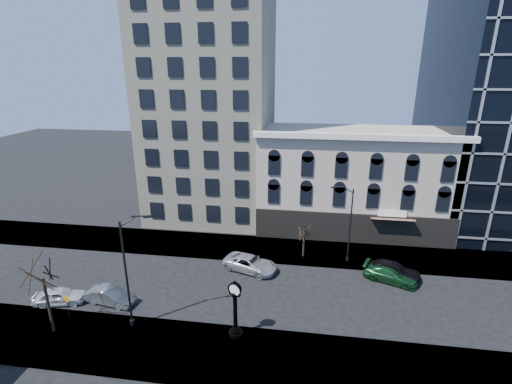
% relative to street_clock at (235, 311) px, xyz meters
% --- Properties ---
extents(ground, '(160.00, 160.00, 0.00)m').
position_rel_street_clock_xyz_m(ground, '(-1.91, 6.00, -2.22)').
color(ground, black).
rests_on(ground, ground).
extents(sidewalk_far, '(160.00, 6.00, 0.12)m').
position_rel_street_clock_xyz_m(sidewalk_far, '(-1.91, 14.00, -2.16)').
color(sidewalk_far, gray).
rests_on(sidewalk_far, ground).
extents(sidewalk_near, '(160.00, 6.00, 0.12)m').
position_rel_street_clock_xyz_m(sidewalk_near, '(-1.91, -2.00, -2.16)').
color(sidewalk_near, gray).
rests_on(sidewalk_near, ground).
extents(cream_tower, '(15.90, 15.40, 42.50)m').
position_rel_street_clock_xyz_m(cream_tower, '(-8.03, 24.88, 17.10)').
color(cream_tower, beige).
rests_on(cream_tower, ground).
extents(victorian_row, '(22.60, 11.19, 12.50)m').
position_rel_street_clock_xyz_m(victorian_row, '(10.09, 21.89, 3.78)').
color(victorian_row, '#B9A998').
rests_on(victorian_row, ground).
extents(street_clock, '(1.05, 1.05, 4.64)m').
position_rel_street_clock_xyz_m(street_clock, '(0.00, 0.00, 0.00)').
color(street_clock, black).
rests_on(street_clock, sidewalk_near).
extents(street_lamp_near, '(2.23, 1.19, 9.18)m').
position_rel_street_clock_xyz_m(street_lamp_near, '(-7.54, 0.28, 4.83)').
color(street_lamp_near, black).
rests_on(street_lamp_near, sidewalk_near).
extents(street_lamp_far, '(2.13, 0.47, 8.23)m').
position_rel_street_clock_xyz_m(street_lamp_far, '(8.60, 12.43, 4.12)').
color(street_lamp_far, black).
rests_on(street_lamp_far, sidewalk_far).
extents(bare_tree_near, '(4.29, 4.29, 7.37)m').
position_rel_street_clock_xyz_m(bare_tree_near, '(-13.73, -1.53, 3.47)').
color(bare_tree_near, '#2E2217').
rests_on(bare_tree_near, sidewalk_near).
extents(bare_tree_far, '(2.55, 2.55, 4.38)m').
position_rel_street_clock_xyz_m(bare_tree_far, '(4.69, 12.90, 1.20)').
color(bare_tree_far, '#2E2217').
rests_on(bare_tree_far, sidewalk_far).
extents(warning_sign, '(0.69, 0.16, 2.14)m').
position_rel_street_clock_xyz_m(warning_sign, '(-13.43, -0.00, -0.62)').
color(warning_sign, black).
rests_on(warning_sign, sidewalk_near).
extents(car_near_a, '(4.41, 2.70, 1.40)m').
position_rel_street_clock_xyz_m(car_near_a, '(-15.53, 1.87, -1.52)').
color(car_near_a, silver).
rests_on(car_near_a, ground).
extents(car_near_b, '(4.38, 2.07, 1.39)m').
position_rel_street_clock_xyz_m(car_near_b, '(-11.25, 2.49, -1.52)').
color(car_near_b, '#595B60').
rests_on(car_near_b, ground).
extents(car_far_a, '(5.85, 4.03, 1.49)m').
position_rel_street_clock_xyz_m(car_far_a, '(-0.40, 9.43, -1.47)').
color(car_far_a, '#A5A8AD').
rests_on(car_far_a, ground).
extents(car_far_b, '(5.31, 3.71, 1.43)m').
position_rel_street_clock_xyz_m(car_far_b, '(12.86, 9.41, -1.50)').
color(car_far_b, '#143F1E').
rests_on(car_far_b, ground).
extents(car_far_c, '(5.42, 3.41, 1.72)m').
position_rel_street_clock_xyz_m(car_far_c, '(13.11, 9.94, -1.36)').
color(car_far_c, black).
rests_on(car_far_c, ground).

